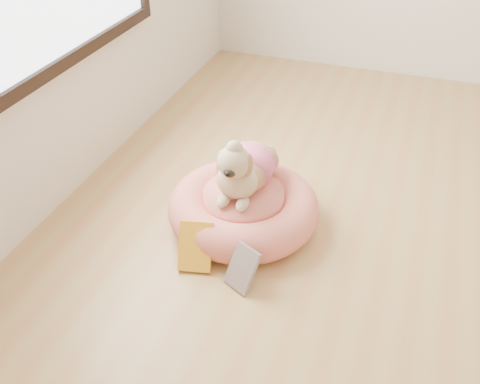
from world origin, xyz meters
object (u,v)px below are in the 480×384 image
(book_white, at_px, (242,268))
(book_yellow, at_px, (196,246))
(pet_bed, at_px, (244,208))
(dog, at_px, (243,158))

(book_white, bearing_deg, book_yellow, -165.80)
(pet_bed, bearing_deg, dog, 111.97)
(dog, distance_m, book_yellow, 0.45)
(book_yellow, distance_m, book_white, 0.23)
(dog, bearing_deg, book_white, -72.61)
(dog, xyz_separation_m, book_yellow, (-0.09, -0.36, -0.25))
(dog, height_order, book_white, dog)
(pet_bed, relative_size, book_white, 3.75)
(book_yellow, height_order, book_white, book_yellow)
(pet_bed, height_order, book_white, pet_bed)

